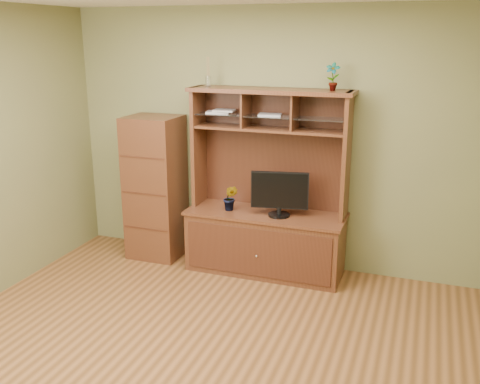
% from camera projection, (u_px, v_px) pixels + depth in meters
% --- Properties ---
extents(room, '(4.54, 4.04, 2.74)m').
position_uv_depth(room, '(193.00, 190.00, 3.77)').
color(room, '#593719').
rests_on(room, ground).
extents(media_hutch, '(1.66, 0.61, 1.90)m').
position_uv_depth(media_hutch, '(266.00, 223.00, 5.56)').
color(media_hutch, '#3F1E12').
rests_on(media_hutch, room).
extents(monitor, '(0.57, 0.22, 0.46)m').
position_uv_depth(monitor, '(280.00, 193.00, 5.33)').
color(monitor, black).
rests_on(monitor, media_hutch).
extents(orchid_plant, '(0.15, 0.12, 0.27)m').
position_uv_depth(orchid_plant, '(230.00, 198.00, 5.53)').
color(orchid_plant, '#395E20').
rests_on(orchid_plant, media_hutch).
extents(top_plant, '(0.14, 0.10, 0.26)m').
position_uv_depth(top_plant, '(333.00, 77.00, 5.01)').
color(top_plant, '#316A25').
rests_on(top_plant, media_hutch).
extents(reed_diffuser, '(0.06, 0.06, 0.29)m').
position_uv_depth(reed_diffuser, '(208.00, 75.00, 5.42)').
color(reed_diffuser, silver).
rests_on(reed_diffuser, media_hutch).
extents(magazines, '(0.82, 0.22, 0.04)m').
position_uv_depth(magazines, '(237.00, 113.00, 5.42)').
color(magazines, silver).
rests_on(magazines, media_hutch).
extents(side_cabinet, '(0.56, 0.51, 1.58)m').
position_uv_depth(side_cabinet, '(155.00, 188.00, 5.90)').
color(side_cabinet, '#3F1E12').
rests_on(side_cabinet, room).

